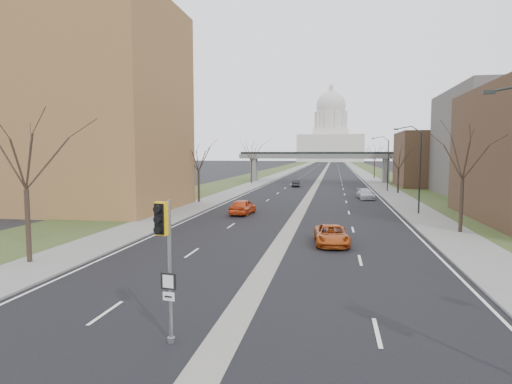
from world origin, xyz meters
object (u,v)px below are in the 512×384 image
(car_right_near, at_px, (331,235))
(car_right_mid, at_px, (365,194))
(car_left_far, at_px, (296,183))
(signal_pole_median, at_px, (165,246))
(car_left_near, at_px, (243,207))

(car_right_near, relative_size, car_right_mid, 1.01)
(car_right_near, bearing_deg, car_left_far, 92.82)
(car_right_mid, bearing_deg, car_right_near, -105.26)
(car_right_mid, bearing_deg, car_left_far, 112.07)
(signal_pole_median, xyz_separation_m, car_left_near, (-3.85, 29.19, -2.45))
(signal_pole_median, distance_m, car_left_near, 29.54)
(car_left_near, height_order, car_right_near, car_left_near)
(car_left_far, distance_m, car_right_near, 50.10)
(signal_pole_median, height_order, car_left_near, signal_pole_median)
(car_left_near, bearing_deg, car_right_mid, -122.64)
(car_left_far, height_order, car_right_mid, car_right_mid)
(car_left_far, height_order, car_right_near, car_right_near)
(signal_pole_median, relative_size, car_left_far, 1.18)
(signal_pole_median, xyz_separation_m, car_right_near, (4.99, 16.32, -2.58))
(car_left_far, bearing_deg, car_left_near, 84.42)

